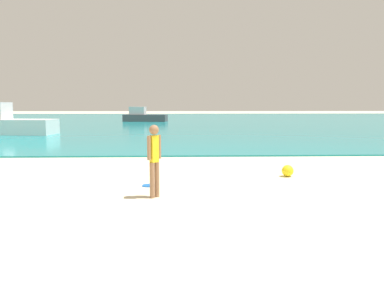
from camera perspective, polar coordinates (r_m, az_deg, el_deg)
water at (r=43.17m, az=-1.00°, el=3.80°), size 160.00×60.00×0.06m
person_standing at (r=7.48m, az=-6.01°, el=-1.99°), size 0.27×0.27×1.52m
frisbee at (r=8.69m, az=-6.96°, el=-6.56°), size 0.30×0.30×0.03m
boat_near at (r=25.58m, az=-27.67°, el=2.95°), size 6.06×2.51×2.00m
boat_far at (r=39.88m, az=-7.69°, el=4.37°), size 4.90×2.24×1.60m
beach_ball at (r=10.05m, az=14.94°, el=-4.13°), size 0.31×0.31×0.31m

